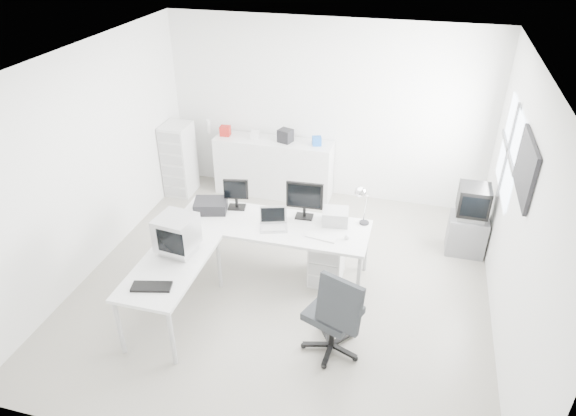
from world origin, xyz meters
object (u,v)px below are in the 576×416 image
(crt_monitor, at_px, (177,234))
(main_desk, at_px, (273,248))
(laser_printer, at_px, (335,217))
(laptop, at_px, (274,221))
(office_chair, at_px, (333,309))
(tv_cabinet, at_px, (466,234))
(filing_cabinet, at_px, (179,159))
(lcd_monitor_large, at_px, (305,201))
(crt_tv, at_px, (473,203))
(sideboard, at_px, (274,167))
(lcd_monitor_small, at_px, (236,194))
(inkjet_printer, at_px, (211,206))
(side_desk, at_px, (173,291))
(drawer_pedestal, at_px, (327,259))

(crt_monitor, bearing_deg, main_desk, 51.97)
(main_desk, bearing_deg, laser_printer, 16.35)
(laptop, bearing_deg, office_chair, -65.27)
(tv_cabinet, relative_size, filing_cabinet, 0.46)
(main_desk, height_order, crt_monitor, crt_monitor)
(lcd_monitor_large, xyz_separation_m, crt_monitor, (-1.20, -1.10, 0.00))
(crt_tv, bearing_deg, sideboard, 163.15)
(main_desk, xyz_separation_m, crt_tv, (2.42, 1.14, 0.40))
(tv_cabinet, xyz_separation_m, sideboard, (-3.01, 0.91, 0.20))
(lcd_monitor_small, height_order, crt_monitor, crt_monitor)
(inkjet_printer, bearing_deg, main_desk, -21.92)
(side_desk, relative_size, lcd_monitor_small, 3.53)
(side_desk, distance_m, drawer_pedestal, 1.93)
(office_chair, distance_m, crt_tv, 2.69)
(side_desk, height_order, filing_cabinet, filing_cabinet)
(laptop, xyz_separation_m, sideboard, (-0.63, 2.15, -0.38))
(office_chair, distance_m, tv_cabinet, 2.69)
(side_desk, xyz_separation_m, office_chair, (1.84, -0.02, 0.18))
(lcd_monitor_small, relative_size, tv_cabinet, 0.73)
(crt_monitor, bearing_deg, laser_printer, 40.74)
(lcd_monitor_small, distance_m, tv_cabinet, 3.17)
(tv_cabinet, bearing_deg, laptop, -152.43)
(lcd_monitor_large, height_order, office_chair, lcd_monitor_large)
(crt_monitor, distance_m, tv_cabinet, 3.90)
(side_desk, bearing_deg, office_chair, -0.75)
(crt_tv, bearing_deg, inkjet_printer, -162.39)
(lcd_monitor_large, relative_size, filing_cabinet, 0.40)
(main_desk, relative_size, crt_monitor, 5.00)
(inkjet_printer, height_order, sideboard, sideboard)
(inkjet_printer, height_order, office_chair, office_chair)
(main_desk, distance_m, tv_cabinet, 2.68)
(main_desk, distance_m, lcd_monitor_large, 0.75)
(drawer_pedestal, bearing_deg, tv_cabinet, 32.30)
(lcd_monitor_small, bearing_deg, tv_cabinet, 5.75)
(laser_printer, xyz_separation_m, crt_monitor, (-1.60, -1.07, 0.15))
(filing_cabinet, bearing_deg, office_chair, -42.72)
(drawer_pedestal, bearing_deg, filing_cabinet, 149.16)
(inkjet_printer, bearing_deg, filing_cabinet, 112.14)
(side_desk, bearing_deg, crt_tv, 34.38)
(laser_printer, bearing_deg, sideboard, 118.80)
(side_desk, relative_size, laptop, 4.55)
(inkjet_printer, xyz_separation_m, lcd_monitor_large, (1.20, 0.15, 0.17))
(lcd_monitor_large, height_order, tv_cabinet, lcd_monitor_large)
(lcd_monitor_large, relative_size, tv_cabinet, 0.88)
(laser_printer, bearing_deg, crt_tv, 21.47)
(crt_tv, bearing_deg, crt_monitor, -148.71)
(lcd_monitor_large, xyz_separation_m, tv_cabinet, (2.07, 0.89, -0.72))
(main_desk, bearing_deg, drawer_pedestal, 4.09)
(filing_cabinet, bearing_deg, drawer_pedestal, -30.84)
(inkjet_printer, relative_size, office_chair, 0.37)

